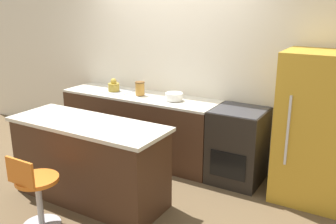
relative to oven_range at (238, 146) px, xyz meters
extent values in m
plane|color=brown|center=(-1.11, -0.33, -0.46)|extent=(14.00, 14.00, 0.00)
cube|color=silver|center=(-1.11, 0.34, 0.84)|extent=(8.00, 0.06, 2.60)
cube|color=#422819|center=(-1.45, 0.00, -0.02)|extent=(2.27, 0.63, 0.88)
cube|color=beige|center=(-1.45, 0.00, 0.44)|extent=(2.27, 0.63, 0.03)
cube|color=#9EA3A8|center=(-1.85, 0.00, 0.46)|extent=(0.44, 0.34, 0.01)
cube|color=#422819|center=(-1.25, -1.27, -0.02)|extent=(1.73, 0.64, 0.87)
cube|color=beige|center=(-1.25, -1.27, 0.43)|extent=(1.81, 0.68, 0.04)
cube|color=black|center=(0.00, 0.00, 0.00)|extent=(0.62, 0.63, 0.91)
cube|color=black|center=(0.00, -0.32, -0.14)|extent=(0.43, 0.01, 0.32)
cube|color=#333338|center=(0.00, 0.00, 0.46)|extent=(0.59, 0.59, 0.01)
cube|color=gold|center=(0.85, -0.01, 0.37)|extent=(0.75, 0.65, 1.66)
cube|color=silver|center=(0.65, -0.35, 0.42)|extent=(0.02, 0.02, 0.75)
cylinder|color=#B7B7BC|center=(-1.31, -1.94, -0.21)|extent=(0.06, 0.06, 0.49)
cylinder|color=orange|center=(-1.31, -1.94, 0.05)|extent=(0.41, 0.41, 0.04)
cube|color=orange|center=(-1.31, -2.12, 0.20)|extent=(0.35, 0.02, 0.25)
cylinder|color=#B29333|center=(-1.88, -0.02, 0.52)|extent=(0.16, 0.16, 0.11)
sphere|color=#B29333|center=(-1.88, -0.02, 0.60)|extent=(0.09, 0.09, 0.09)
cylinder|color=white|center=(-0.89, -0.02, 0.51)|extent=(0.22, 0.22, 0.09)
cylinder|color=#B77F33|center=(-1.42, -0.02, 0.54)|extent=(0.12, 0.12, 0.17)
cylinder|color=brown|center=(-1.42, -0.02, 0.64)|extent=(0.13, 0.13, 0.02)
camera|label=1|loc=(1.43, -4.10, 1.70)|focal=40.00mm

